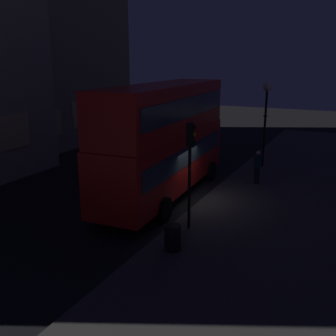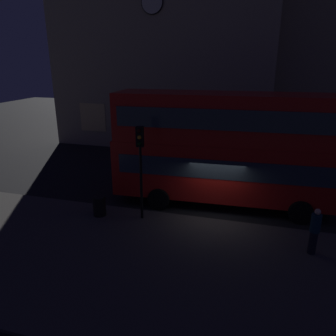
{
  "view_description": "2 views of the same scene",
  "coord_description": "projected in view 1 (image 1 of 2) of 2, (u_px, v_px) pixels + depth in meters",
  "views": [
    {
      "loc": [
        -16.61,
        -7.12,
        6.6
      ],
      "look_at": [
        -2.61,
        -0.26,
        2.32
      ],
      "focal_mm": 42.46,
      "sensor_mm": 36.0,
      "label": 1
    },
    {
      "loc": [
        1.47,
        -13.69,
        6.95
      ],
      "look_at": [
        -2.34,
        0.17,
        2.06
      ],
      "focal_mm": 34.25,
      "sensor_mm": 36.0,
      "label": 2
    }
  ],
  "objects": [
    {
      "name": "street_lamp",
      "position": [
        266.0,
        104.0,
        24.04
      ],
      "size": [
        0.53,
        0.53,
        5.16
      ],
      "color": "black",
      "rests_on": "sidewalk_slab"
    },
    {
      "name": "traffic_light_near_kerb",
      "position": [
        190.0,
        154.0,
        15.01
      ],
      "size": [
        0.36,
        0.39,
        4.2
      ],
      "rotation": [
        0.0,
        0.0,
        0.2
      ],
      "color": "black",
      "rests_on": "sidewalk_slab"
    },
    {
      "name": "litter_bin",
      "position": [
        173.0,
        238.0,
        13.87
      ],
      "size": [
        0.59,
        0.59,
        0.92
      ],
      "primitive_type": "cylinder",
      "color": "black",
      "rests_on": "sidewalk_slab"
    },
    {
      "name": "double_decker_bus",
      "position": [
        165.0,
        136.0,
        18.97
      ],
      "size": [
        10.75,
        3.16,
        5.5
      ],
      "rotation": [
        0.0,
        0.0,
        0.05
      ],
      "color": "red",
      "rests_on": "ground"
    },
    {
      "name": "ground_plane",
      "position": [
        187.0,
        201.0,
        19.15
      ],
      "size": [
        80.0,
        80.0,
        0.0
      ],
      "primitive_type": "plane",
      "color": "black"
    },
    {
      "name": "pedestrian",
      "position": [
        257.0,
        167.0,
        21.22
      ],
      "size": [
        0.36,
        0.36,
        1.81
      ],
      "rotation": [
        0.0,
        0.0,
        5.37
      ],
      "color": "black",
      "rests_on": "sidewalk_slab"
    },
    {
      "name": "sidewalk_slab",
      "position": [
        283.0,
        215.0,
        17.21
      ],
      "size": [
        44.0,
        7.76,
        0.12
      ],
      "primitive_type": "cube",
      "color": "#423F3D",
      "rests_on": "ground"
    },
    {
      "name": "building_plain_facade",
      "position": [
        20.0,
        32.0,
        28.95
      ],
      "size": [
        17.89,
        7.87,
        17.04
      ],
      "color": "tan",
      "rests_on": "ground"
    }
  ]
}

